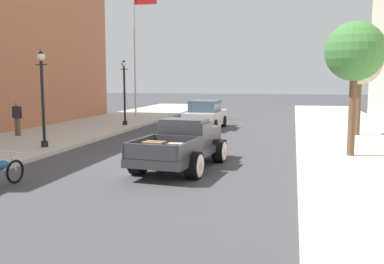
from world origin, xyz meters
TOP-DOWN VIEW (x-y plane):
  - ground_plane at (0.00, 0.00)m, footprint 140.00×140.00m
  - hotrod_truck_gunmetal at (0.87, -0.34)m, footprint 2.52×5.06m
  - car_background_silver at (-0.62, 10.63)m, footprint 1.99×4.36m
  - pedestrian_sidewalk_left at (-8.63, 4.35)m, footprint 0.53×0.22m
  - street_lamp_near at (-5.41, 1.48)m, footprint 0.50×0.32m
  - street_lamp_far at (-5.43, 10.16)m, footprint 0.50×0.32m
  - flagpole at (-6.44, 15.26)m, footprint 1.74×0.16m
  - street_tree_nearest at (6.38, 2.25)m, footprint 2.08×2.08m
  - street_tree_second at (7.41, 8.36)m, footprint 2.13×2.13m

SIDE VIEW (x-z plane):
  - ground_plane at x=0.00m, z-range 0.00..0.00m
  - hotrod_truck_gunmetal at x=0.87m, z-range -0.04..1.54m
  - car_background_silver at x=-0.62m, z-range -0.06..1.59m
  - pedestrian_sidewalk_left at x=-8.63m, z-range 0.26..1.91m
  - street_lamp_near at x=-5.41m, z-range 0.46..4.31m
  - street_lamp_far at x=-5.43m, z-range 0.46..4.31m
  - street_tree_second at x=7.41m, z-range 1.34..5.92m
  - street_tree_nearest at x=6.38m, z-range 1.43..6.16m
  - flagpole at x=-6.44m, z-range 1.19..10.35m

